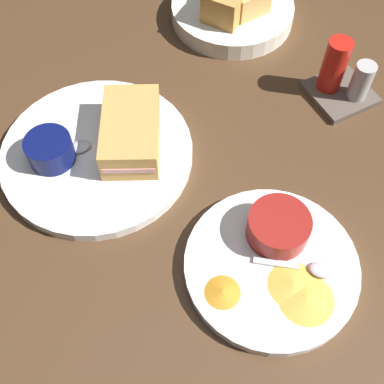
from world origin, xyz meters
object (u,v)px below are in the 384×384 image
Objects in this scene: sandwich_half_near at (131,132)px; plate_chips_companion at (271,266)px; ramekin_dark_sauce at (50,149)px; bread_basket_rear at (233,9)px; condiment_caddy at (342,78)px; spoon_by_gravy_ramekin at (311,268)px; plate_sandwich_main at (98,155)px; spoon_by_dark_ramekin at (89,144)px; ramekin_light_gravy at (278,226)px.

sandwich_half_near is 26.05cm from plate_chips_companion.
sandwich_half_near is 11.15cm from ramekin_dark_sauce.
bread_basket_rear is 2.21× the size of condiment_caddy.
sandwich_half_near is at bearing -157.95° from spoon_by_gravy_ramekin.
bread_basket_rear is (-17.09, 31.63, 1.55)cm from plate_sandwich_main.
spoon_by_dark_ramekin is (-2.33, -5.60, -2.04)cm from sandwich_half_near.
spoon_by_gravy_ramekin is (5.99, 1.04, -1.51)cm from ramekin_light_gravy.
condiment_caddy is (-16.81, 22.23, -0.07)cm from ramekin_light_gravy.
ramekin_light_gravy reaches higher than spoon_by_gravy_ramekin.
condiment_caddy is at bearing 14.34° from bread_basket_rear.
sandwich_half_near is 0.72× the size of bread_basket_rear.
condiment_caddy is (7.08, 37.95, 1.44)cm from spoon_by_dark_ramekin.
ramekin_dark_sauce reaches higher than ramekin_light_gravy.
bread_basket_rear is at bearing 112.20° from ramekin_dark_sauce.
sandwich_half_near is at bearing 76.63° from ramekin_dark_sauce.
ramekin_light_gravy is 0.81× the size of condiment_caddy.
plate_sandwich_main is 3.07× the size of spoon_by_gravy_ramekin.
spoon_by_dark_ramekin is at bearing -150.72° from spoon_by_gravy_ramekin.
spoon_by_dark_ramekin is 1.04× the size of condiment_caddy.
spoon_by_dark_ramekin is 1.28× the size of ramekin_light_gravy.
ramekin_dark_sauce is 0.73× the size of spoon_by_gravy_ramekin.
plate_sandwich_main is 6.68cm from ramekin_dark_sauce.
ramekin_dark_sauce is at bearing -67.80° from bread_basket_rear.
condiment_caddy is at bearing 127.09° from ramekin_light_gravy.
plate_sandwich_main is 1.29× the size of bread_basket_rear.
condiment_caddy is (22.59, 5.78, 1.06)cm from bread_basket_rear.
spoon_by_dark_ramekin is at bearing 87.31° from ramekin_dark_sauce.
ramekin_dark_sauce is 5.50cm from spoon_by_dark_ramekin.
ramekin_light_gravy reaches higher than plate_sandwich_main.
plate_sandwich_main is 35.99cm from bread_basket_rear.
plate_chips_companion is at bearing -24.18° from bread_basket_rear.
plate_chips_companion is at bearing 16.75° from sandwich_half_near.
condiment_caddy is at bearing 79.44° from spoon_by_dark_ramekin.
spoon_by_dark_ramekin reaches higher than plate_chips_companion.
ramekin_dark_sauce is 43.81cm from condiment_caddy.
sandwich_half_near reaches higher than plate_chips_companion.
plate_sandwich_main is at bearing -98.36° from condiment_caddy.
spoon_by_gravy_ramekin is 31.16cm from condiment_caddy.
sandwich_half_near is 1.71× the size of spoon_by_gravy_ramekin.
condiment_caddy reaches higher than spoon_by_dark_ramekin.
sandwich_half_near reaches higher than ramekin_light_gravy.
plate_sandwich_main is at bearing 18.78° from spoon_by_dark_ramekin.
spoon_by_gravy_ramekin is (2.79, 3.71, 1.16)cm from plate_chips_companion.
ramekin_light_gravy is (-3.20, 2.67, 2.68)cm from plate_chips_companion.
spoon_by_gravy_ramekin is 0.42× the size of bread_basket_rear.
plate_sandwich_main and plate_chips_companion have the same top height.
sandwich_half_near is 32.70cm from condiment_caddy.
spoon_by_gravy_ramekin is (27.55, 11.16, -2.04)cm from sandwich_half_near.
plate_chips_companion is (27.33, 18.29, -2.80)cm from ramekin_dark_sauce.
condiment_caddy is (4.74, 32.35, -0.59)cm from sandwich_half_near.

